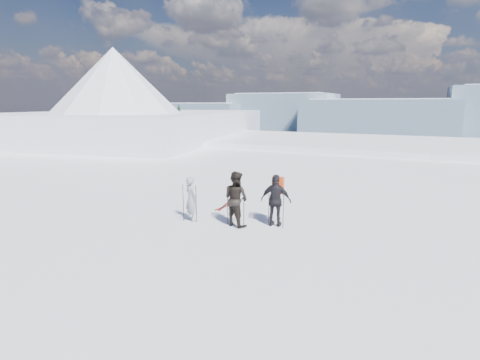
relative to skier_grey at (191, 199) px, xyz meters
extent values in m
plane|color=white|center=(3.75, 57.16, -18.28)|extent=(220.00, 208.01, 71.62)
cube|color=white|center=(3.75, 27.16, -7.28)|extent=(180.00, 16.00, 14.00)
plane|color=#264357|center=(3.75, 287.16, -30.78)|extent=(820.00, 820.00, 0.00)
cube|color=slate|center=(-276.25, 437.16, -13.78)|extent=(150.00, 80.00, 34.00)
cube|color=white|center=(-276.25, 437.16, 0.22)|extent=(127.50, 70.00, 8.00)
cube|color=slate|center=(-156.25, 467.16, -7.78)|extent=(130.00, 80.00, 46.00)
cube|color=white|center=(-156.25, 467.16, 12.22)|extent=(110.50, 70.00, 8.00)
cube|color=slate|center=(-36.25, 437.16, -11.78)|extent=(160.00, 80.00, 38.00)
cube|color=white|center=(-36.25, 437.16, 4.22)|extent=(136.00, 70.00, 8.00)
cube|color=white|center=(-24.25, 25.16, -5.78)|extent=(29.19, 35.68, 16.00)
cone|color=white|center=(-21.25, 19.16, 4.22)|extent=(18.00, 18.00, 9.00)
cone|color=white|center=(-29.25, 29.16, 0.22)|extent=(16.00, 16.00, 8.00)
cube|color=#2D2B28|center=(-18.25, 33.16, -9.78)|extent=(21.55, 17.87, 14.25)
cone|color=black|center=(-14.25, 29.16, -3.78)|extent=(5.60, 5.60, 10.00)
cone|color=black|center=(-16.25, 27.16, -3.28)|extent=(6.16, 6.16, 11.00)
cone|color=black|center=(-18.25, 25.16, -4.28)|extent=(5.04, 5.04, 9.00)
cone|color=black|center=(-21.25, 28.16, -3.28)|extent=(6.16, 6.16, 11.00)
cone|color=black|center=(-23.25, 33.16, -2.78)|extent=(6.72, 6.72, 12.00)
cone|color=black|center=(-15.25, 32.16, -3.78)|extent=(5.60, 5.60, 10.00)
imported|color=gray|center=(0.00, 0.00, 0.00)|extent=(0.68, 0.60, 1.56)
imported|color=black|center=(1.62, 0.20, 0.14)|extent=(1.07, 0.94, 1.84)
imported|color=black|center=(2.84, 0.70, 0.09)|extent=(1.06, 0.53, 1.74)
cube|color=#E74315|center=(2.82, 0.95, 1.24)|extent=(0.39, 0.25, 0.55)
cylinder|color=black|center=(-0.24, -0.14, -0.14)|extent=(0.02, 0.02, 1.29)
cylinder|color=black|center=(0.25, -0.08, -0.14)|extent=(0.02, 0.02, 1.28)
cylinder|color=black|center=(1.35, 0.13, -0.13)|extent=(0.02, 0.02, 1.31)
cylinder|color=black|center=(1.94, 0.14, -0.15)|extent=(0.02, 0.02, 1.25)
cylinder|color=black|center=(2.62, 0.65, -0.17)|extent=(0.02, 0.02, 1.23)
cylinder|color=black|center=(3.14, 0.58, -0.10)|extent=(0.02, 0.02, 1.37)
cube|color=black|center=(0.14, 2.27, -0.77)|extent=(0.43, 1.68, 0.03)
cube|color=black|center=(0.28, 2.27, -0.77)|extent=(0.34, 1.69, 0.03)
camera|label=1|loc=(6.89, -10.56, 3.23)|focal=28.00mm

